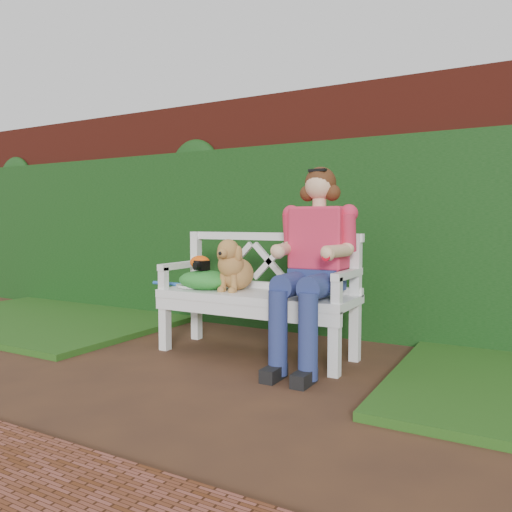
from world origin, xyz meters
The scene contains 11 objects.
ground centered at (0.00, 0.00, 0.00)m, with size 60.00×60.00×0.00m, color #382319.
brick_wall centered at (0.00, 1.90, 1.10)m, with size 10.00×0.30×2.20m, color #5D1C12.
ivy_hedge centered at (0.00, 1.68, 0.85)m, with size 10.00×0.18×1.70m, color #1C4317.
grass_left centered at (-2.40, 0.90, 0.03)m, with size 2.60×2.00×0.05m, color #185811.
garden_bench centered at (0.06, 0.76, 0.24)m, with size 1.58×0.60×0.48m, color white, non-canonical shape.
seated_woman centered at (0.55, 0.74, 0.68)m, with size 0.57×0.76×1.35m, color #DB3467, non-canonical shape.
dog centered at (-0.12, 0.76, 0.68)m, with size 0.27×0.36×0.40m, color #9E5F2E, non-canonical shape.
tennis_racket centered at (-0.51, 0.74, 0.49)m, with size 0.61×0.26×0.03m, color silver, non-canonical shape.
green_bag centered at (-0.37, 0.71, 0.55)m, with size 0.44×0.34×0.15m, color #298927, non-canonical shape.
camera_item centered at (-0.39, 0.70, 0.67)m, with size 0.11×0.08×0.07m, color black.
baseball_glove centered at (-0.44, 0.74, 0.68)m, with size 0.17×0.13×0.11m, color #EF530D.
Camera 1 is at (1.86, -2.48, 1.01)m, focal length 35.00 mm.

